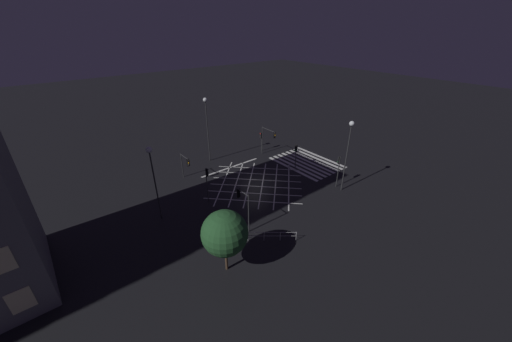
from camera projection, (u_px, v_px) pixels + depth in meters
ground_plane at (256, 183)px, 37.04m from camera, size 200.00×200.00×0.00m
road_markings at (288, 169)px, 40.65m from camera, size 14.36×20.32×0.01m
traffic_light_sw_main at (338, 165)px, 34.92m from camera, size 0.39×0.36×4.19m
traffic_light_median_north at (207, 178)px, 31.96m from camera, size 0.36×0.39×4.24m
traffic_light_median_south at (296, 151)px, 39.84m from camera, size 0.36×0.39×3.55m
traffic_light_nw_main at (243, 201)px, 27.62m from camera, size 1.90×0.36×4.32m
traffic_light_se_main at (269, 136)px, 42.86m from camera, size 3.03×0.36×4.48m
traffic_light_se_cross at (261, 138)px, 45.23m from camera, size 0.36×0.39×3.20m
traffic_light_ne_main at (186, 163)px, 36.51m from camera, size 2.29×0.36×3.48m
street_lamp_east at (206, 115)px, 39.90m from camera, size 0.59×0.59×9.44m
street_lamp_west at (152, 165)px, 27.60m from camera, size 0.62×0.62×8.16m
street_lamp_far at (349, 140)px, 32.47m from camera, size 0.59×0.59×8.87m
street_tree_near at (225, 233)px, 22.37m from camera, size 3.76×3.76×5.71m
pedestrian_railing at (256, 235)px, 26.92m from camera, size 4.85×5.97×1.05m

